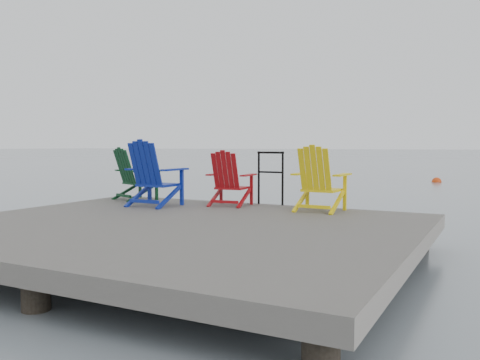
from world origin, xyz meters
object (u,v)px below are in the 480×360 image
at_px(chair_green, 133,174).
at_px(buoy_a, 437,182).
at_px(chair_blue, 153,174).
at_px(handrail, 271,173).
at_px(chair_red, 229,179).
at_px(chair_yellow, 319,179).

height_order(chair_green, buoy_a, chair_green).
bearing_deg(chair_blue, buoy_a, 79.55).
height_order(chair_green, chair_blue, chair_blue).
relative_size(chair_blue, buoy_a, 2.69).
bearing_deg(handrail, buoy_a, 85.80).
bearing_deg(chair_red, chair_blue, -155.09).
height_order(chair_blue, chair_red, chair_blue).
bearing_deg(chair_blue, chair_red, 29.87).
relative_size(handrail, chair_green, 0.96).
distance_m(handrail, chair_blue, 1.96).
distance_m(handrail, chair_green, 2.59).
relative_size(chair_yellow, buoy_a, 2.47).
height_order(chair_red, buoy_a, chair_red).
xyz_separation_m(chair_red, chair_yellow, (1.55, -0.01, 0.04)).
bearing_deg(chair_green, handrail, 31.13).
bearing_deg(chair_blue, chair_green, 144.89).
xyz_separation_m(chair_blue, buoy_a, (2.67, 15.41, -1.03)).
distance_m(chair_green, buoy_a, 15.23).
bearing_deg(buoy_a, chair_green, -103.70).
bearing_deg(chair_red, chair_green, 174.37).
distance_m(handrail, chair_yellow, 1.12).
relative_size(chair_green, chair_red, 1.05).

